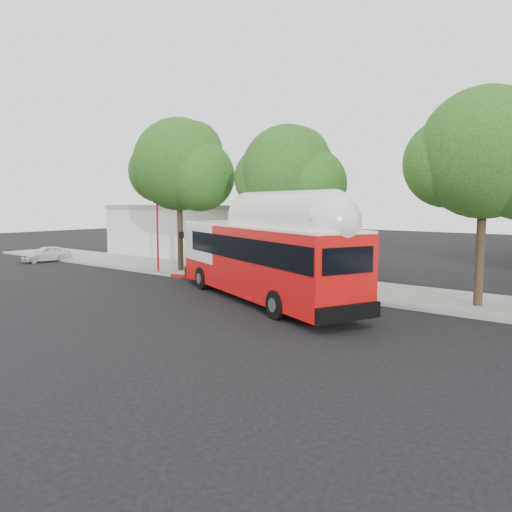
% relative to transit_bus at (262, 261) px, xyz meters
% --- Properties ---
extents(ground, '(120.00, 120.00, 0.00)m').
position_rel_transit_bus_xyz_m(ground, '(-0.87, -1.42, -1.85)').
color(ground, black).
rests_on(ground, ground).
extents(sidewalk, '(60.00, 5.00, 0.15)m').
position_rel_transit_bus_xyz_m(sidewalk, '(-0.87, 5.08, -1.78)').
color(sidewalk, gray).
rests_on(sidewalk, ground).
extents(curb_strip, '(60.00, 0.30, 0.15)m').
position_rel_transit_bus_xyz_m(curb_strip, '(-0.87, 2.48, -1.78)').
color(curb_strip, gray).
rests_on(curb_strip, ground).
extents(red_curb_segment, '(10.00, 0.32, 0.16)m').
position_rel_transit_bus_xyz_m(red_curb_segment, '(-3.87, 2.48, -1.77)').
color(red_curb_segment, maroon).
rests_on(red_curb_segment, ground).
extents(street_tree_left, '(6.67, 5.80, 9.74)m').
position_rel_transit_bus_xyz_m(street_tree_left, '(-9.40, 4.14, 4.75)').
color(street_tree_left, '#2D2116').
rests_on(street_tree_left, ground).
extents(street_tree_mid, '(5.75, 5.00, 8.62)m').
position_rel_transit_bus_xyz_m(street_tree_mid, '(-1.46, 4.64, 4.05)').
color(street_tree_mid, '#2D2116').
rests_on(street_tree_mid, ground).
extents(street_tree_right, '(6.21, 5.40, 9.18)m').
position_rel_transit_bus_xyz_m(street_tree_right, '(8.57, 4.44, 4.40)').
color(street_tree_right, '#2D2116').
rests_on(street_tree_right, ground).
extents(low_commercial_bldg, '(16.20, 10.20, 4.25)m').
position_rel_transit_bus_xyz_m(low_commercial_bldg, '(-14.87, 12.58, 0.30)').
color(low_commercial_bldg, silver).
rests_on(low_commercial_bldg, ground).
extents(transit_bus, '(13.25, 7.35, 3.97)m').
position_rel_transit_bus_xyz_m(transit_bus, '(0.00, 0.00, 0.00)').
color(transit_bus, red).
rests_on(transit_bus, ground).
extents(parked_car, '(3.67, 1.88, 1.20)m').
position_rel_transit_bus_xyz_m(parked_car, '(-22.06, 1.63, -1.26)').
color(parked_car, silver).
rests_on(parked_car, ground).
extents(signal_pole, '(0.13, 0.45, 4.72)m').
position_rel_transit_bus_xyz_m(signal_pole, '(-10.48, 2.74, 0.57)').
color(signal_pole, '#A8121E').
rests_on(signal_pole, ground).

